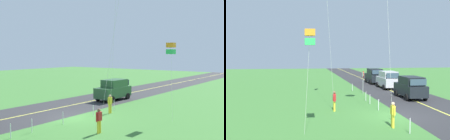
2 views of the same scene
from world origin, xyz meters
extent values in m
cube|color=#3D7533|center=(0.00, 0.00, -0.05)|extent=(120.00, 120.00, 0.10)
cube|color=#2D2D30|center=(0.00, -4.00, 0.00)|extent=(120.00, 7.00, 0.00)
cube|color=#E5E04C|center=(0.00, -4.00, 0.01)|extent=(120.00, 0.16, 0.00)
cube|color=black|center=(7.05, -4.12, 0.89)|extent=(4.40, 1.90, 1.10)
cube|color=black|center=(6.80, -4.12, 1.84)|extent=(2.73, 1.75, 0.80)
cube|color=#334756|center=(7.89, -4.12, 1.84)|extent=(0.10, 1.62, 0.64)
cube|color=#334756|center=(5.18, -4.12, 1.84)|extent=(0.10, 1.62, 0.60)
cylinder|color=black|center=(8.48, -3.17, 0.34)|extent=(0.68, 0.22, 0.68)
cylinder|color=black|center=(8.48, -5.07, 0.34)|extent=(0.68, 0.22, 0.68)
cylinder|color=black|center=(5.62, -3.17, 0.34)|extent=(0.68, 0.22, 0.68)
cylinder|color=black|center=(5.62, -5.07, 0.34)|extent=(0.68, 0.22, 0.68)
cube|color=#B7B7BC|center=(14.68, -4.31, 0.89)|extent=(4.40, 1.90, 1.10)
cube|color=#B7B7BC|center=(14.43, -4.31, 1.84)|extent=(2.73, 1.75, 0.80)
cube|color=#334756|center=(15.51, -4.31, 1.84)|extent=(0.10, 1.62, 0.64)
cube|color=#334756|center=(12.81, -4.31, 1.84)|extent=(0.10, 1.62, 0.60)
cylinder|color=black|center=(16.11, -3.36, 0.34)|extent=(0.68, 0.22, 0.68)
cylinder|color=black|center=(16.11, -5.26, 0.34)|extent=(0.68, 0.22, 0.68)
cylinder|color=black|center=(13.25, -3.36, 0.34)|extent=(0.68, 0.22, 0.68)
cylinder|color=black|center=(13.25, -5.26, 0.34)|extent=(0.68, 0.22, 0.68)
cube|color=black|center=(20.40, -4.11, 0.89)|extent=(4.40, 1.90, 1.10)
cube|color=black|center=(20.15, -4.11, 1.84)|extent=(2.73, 1.75, 0.80)
cube|color=#334756|center=(21.24, -4.11, 1.84)|extent=(0.10, 1.62, 0.64)
cube|color=#334756|center=(18.53, -4.11, 1.84)|extent=(0.10, 1.62, 0.60)
cylinder|color=black|center=(21.83, -3.16, 0.34)|extent=(0.68, 0.22, 0.68)
cylinder|color=black|center=(21.83, -5.06, 0.34)|extent=(0.68, 0.22, 0.68)
cylinder|color=black|center=(18.97, -3.16, 0.34)|extent=(0.68, 0.22, 0.68)
cylinder|color=black|center=(18.97, -5.06, 0.34)|extent=(0.68, 0.22, 0.68)
cylinder|color=gray|center=(10.77, -0.10, 1.05)|extent=(0.08, 0.08, 2.10)
cylinder|color=red|center=(10.77, -0.10, 2.18)|extent=(0.76, 0.04, 0.76)
cylinder|color=white|center=(10.77, -0.07, 2.18)|extent=(0.62, 0.01, 0.62)
cylinder|color=yellow|center=(2.09, 4.25, 0.41)|extent=(0.16, 0.16, 0.82)
cylinder|color=yellow|center=(2.27, 4.25, 0.41)|extent=(0.16, 0.16, 0.82)
cube|color=red|center=(2.18, 4.25, 1.10)|extent=(0.36, 0.22, 0.56)
cylinder|color=red|center=(1.94, 4.25, 1.05)|extent=(0.10, 0.10, 0.52)
cylinder|color=red|center=(2.42, 4.25, 1.05)|extent=(0.10, 0.10, 0.52)
sphere|color=brown|center=(2.18, 4.25, 1.49)|extent=(0.22, 0.22, 0.22)
cylinder|color=yellow|center=(-3.00, 1.25, 0.41)|extent=(0.16, 0.16, 0.82)
cylinder|color=yellow|center=(-2.82, 1.25, 0.41)|extent=(0.16, 0.16, 0.82)
cube|color=yellow|center=(-2.91, 1.25, 1.10)|extent=(0.36, 0.22, 0.56)
cylinder|color=yellow|center=(-3.15, 1.25, 1.05)|extent=(0.10, 0.10, 0.52)
cylinder|color=yellow|center=(-2.67, 1.25, 1.05)|extent=(0.10, 0.10, 0.52)
sphere|color=#D8AD84|center=(-2.91, 1.25, 1.49)|extent=(0.22, 0.22, 0.22)
cylinder|color=silver|center=(-2.95, 1.66, 7.11)|extent=(0.08, 0.84, 14.23)
cylinder|color=silver|center=(-3.69, 6.51, 2.73)|extent=(0.30, 0.35, 5.47)
cube|color=orange|center=(-3.83, 6.34, 5.72)|extent=(0.56, 0.56, 0.36)
cube|color=green|center=(-3.83, 6.34, 5.22)|extent=(0.56, 0.56, 0.36)
cylinder|color=silver|center=(-4.23, 0.70, 0.45)|extent=(0.05, 0.05, 0.90)
cylinder|color=silver|center=(-1.37, 0.70, 0.45)|extent=(0.05, 0.05, 0.90)
cylinder|color=silver|center=(1.96, 0.70, 0.45)|extent=(0.05, 0.05, 0.90)
cylinder|color=silver|center=(4.66, 0.70, 0.45)|extent=(0.05, 0.05, 0.90)
cylinder|color=silver|center=(6.19, 0.70, 0.45)|extent=(0.05, 0.05, 0.90)
cylinder|color=silver|center=(12.99, 0.70, 0.45)|extent=(0.05, 0.05, 0.90)
camera|label=1|loc=(15.51, 15.32, 5.10)|focal=44.24mm
camera|label=2|loc=(-18.32, 6.80, 4.60)|focal=42.34mm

